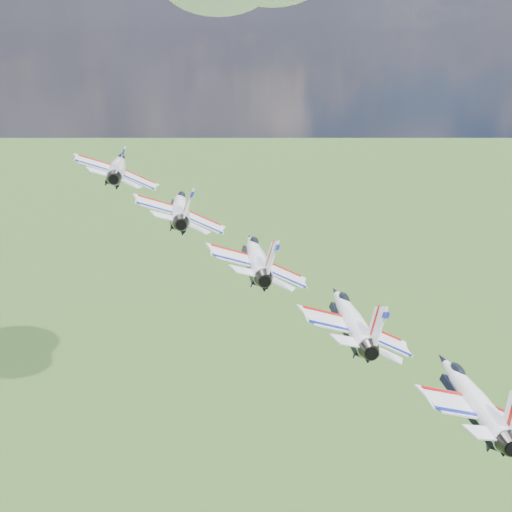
# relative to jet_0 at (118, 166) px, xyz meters

# --- Properties ---
(jet_0) EXTENTS (12.04, 15.08, 7.33)m
(jet_0) POSITION_rel_jet_0_xyz_m (0.00, 0.00, 0.00)
(jet_0) COLOR white
(jet_1) EXTENTS (12.04, 15.08, 7.33)m
(jet_1) POSITION_rel_jet_0_xyz_m (8.11, -8.22, -2.47)
(jet_1) COLOR white
(jet_2) EXTENTS (12.04, 15.08, 7.33)m
(jet_2) POSITION_rel_jet_0_xyz_m (16.22, -16.45, -4.95)
(jet_2) COLOR white
(jet_3) EXTENTS (12.04, 15.08, 7.33)m
(jet_3) POSITION_rel_jet_0_xyz_m (24.34, -24.67, -7.42)
(jet_3) COLOR white
(jet_4) EXTENTS (12.04, 15.08, 7.33)m
(jet_4) POSITION_rel_jet_0_xyz_m (32.45, -32.90, -9.90)
(jet_4) COLOR white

